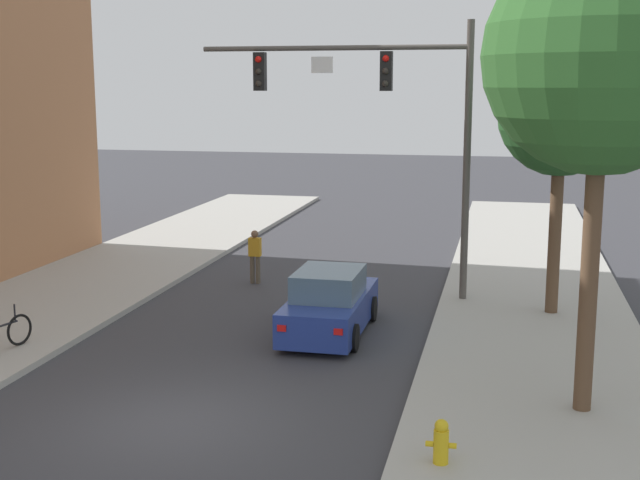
{
  "coord_description": "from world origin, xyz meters",
  "views": [
    {
      "loc": [
        5.67,
        -13.49,
        5.96
      ],
      "look_at": [
        0.99,
        7.68,
        2.0
      ],
      "focal_mm": 47.74,
      "sensor_mm": 36.0,
      "label": 1
    }
  ],
  "objects_px": {
    "pedestrian_crossing_road": "(255,254)",
    "bicycle_leaning": "(1,334)",
    "traffic_signal_mast": "(388,107)",
    "car_lead_blue": "(330,305)",
    "street_tree_second": "(561,115)",
    "street_tree_nearest": "(602,58)",
    "fire_hydrant": "(441,441)"
  },
  "relations": [
    {
      "from": "pedestrian_crossing_road",
      "to": "bicycle_leaning",
      "type": "height_order",
      "value": "pedestrian_crossing_road"
    },
    {
      "from": "pedestrian_crossing_road",
      "to": "traffic_signal_mast",
      "type": "bearing_deg",
      "value": -14.68
    },
    {
      "from": "car_lead_blue",
      "to": "street_tree_second",
      "type": "height_order",
      "value": "street_tree_second"
    },
    {
      "from": "street_tree_nearest",
      "to": "street_tree_second",
      "type": "height_order",
      "value": "street_tree_nearest"
    },
    {
      "from": "street_tree_second",
      "to": "traffic_signal_mast",
      "type": "bearing_deg",
      "value": 167.76
    },
    {
      "from": "traffic_signal_mast",
      "to": "street_tree_nearest",
      "type": "distance_m",
      "value": 9.17
    },
    {
      "from": "traffic_signal_mast",
      "to": "street_tree_second",
      "type": "bearing_deg",
      "value": -12.24
    },
    {
      "from": "street_tree_second",
      "to": "car_lead_blue",
      "type": "bearing_deg",
      "value": -153.59
    },
    {
      "from": "street_tree_nearest",
      "to": "bicycle_leaning",
      "type": "bearing_deg",
      "value": 176.47
    },
    {
      "from": "traffic_signal_mast",
      "to": "car_lead_blue",
      "type": "xyz_separation_m",
      "value": [
        -0.85,
        -3.62,
        -4.66
      ]
    },
    {
      "from": "traffic_signal_mast",
      "to": "bicycle_leaning",
      "type": "relative_size",
      "value": 4.34
    },
    {
      "from": "fire_hydrant",
      "to": "street_tree_nearest",
      "type": "xyz_separation_m",
      "value": [
        2.33,
        2.83,
        5.91
      ]
    },
    {
      "from": "bicycle_leaning",
      "to": "car_lead_blue",
      "type": "bearing_deg",
      "value": 27.05
    },
    {
      "from": "street_tree_second",
      "to": "bicycle_leaning",
      "type": "bearing_deg",
      "value": -153.23
    },
    {
      "from": "car_lead_blue",
      "to": "street_tree_nearest",
      "type": "xyz_separation_m",
      "value": [
        5.57,
        -4.18,
        5.69
      ]
    },
    {
      "from": "traffic_signal_mast",
      "to": "street_tree_second",
      "type": "relative_size",
      "value": 1.12
    },
    {
      "from": "fire_hydrant",
      "to": "car_lead_blue",
      "type": "bearing_deg",
      "value": 114.79
    },
    {
      "from": "street_tree_nearest",
      "to": "street_tree_second",
      "type": "relative_size",
      "value": 1.25
    },
    {
      "from": "car_lead_blue",
      "to": "street_tree_second",
      "type": "xyz_separation_m",
      "value": [
        5.33,
        2.65,
        4.5
      ]
    },
    {
      "from": "car_lead_blue",
      "to": "pedestrian_crossing_road",
      "type": "height_order",
      "value": "pedestrian_crossing_road"
    },
    {
      "from": "car_lead_blue",
      "to": "traffic_signal_mast",
      "type": "bearing_deg",
      "value": 76.75
    },
    {
      "from": "car_lead_blue",
      "to": "street_tree_nearest",
      "type": "height_order",
      "value": "street_tree_nearest"
    },
    {
      "from": "pedestrian_crossing_road",
      "to": "street_tree_second",
      "type": "relative_size",
      "value": 0.25
    },
    {
      "from": "fire_hydrant",
      "to": "street_tree_second",
      "type": "relative_size",
      "value": 0.11
    },
    {
      "from": "bicycle_leaning",
      "to": "street_tree_second",
      "type": "height_order",
      "value": "street_tree_second"
    },
    {
      "from": "pedestrian_crossing_road",
      "to": "street_tree_nearest",
      "type": "height_order",
      "value": "street_tree_nearest"
    },
    {
      "from": "bicycle_leaning",
      "to": "street_tree_nearest",
      "type": "relative_size",
      "value": 0.21
    },
    {
      "from": "street_tree_nearest",
      "to": "street_tree_second",
      "type": "bearing_deg",
      "value": 92.01
    },
    {
      "from": "bicycle_leaning",
      "to": "fire_hydrant",
      "type": "xyz_separation_m",
      "value": [
        9.93,
        -3.59,
        -0.03
      ]
    },
    {
      "from": "pedestrian_crossing_road",
      "to": "car_lead_blue",
      "type": "bearing_deg",
      "value": -54.95
    },
    {
      "from": "pedestrian_crossing_road",
      "to": "fire_hydrant",
      "type": "xyz_separation_m",
      "value": [
        6.54,
        -11.71,
        -0.41
      ]
    },
    {
      "from": "traffic_signal_mast",
      "to": "fire_hydrant",
      "type": "xyz_separation_m",
      "value": [
        2.38,
        -10.62,
        -4.88
      ]
    }
  ]
}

